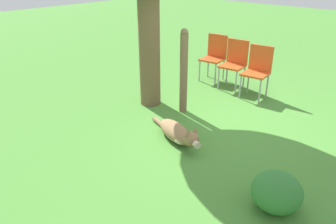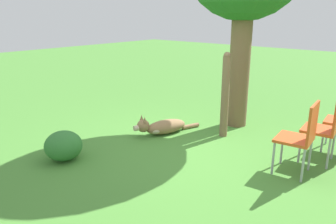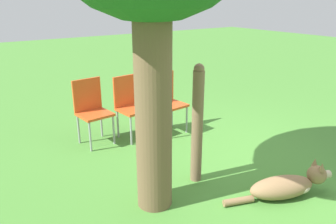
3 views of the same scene
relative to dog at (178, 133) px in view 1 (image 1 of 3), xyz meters
name	(u,v)px [view 1 (image 1 of 3)]	position (x,y,z in m)	size (l,w,h in m)	color
ground_plane	(205,121)	(0.78, 0.10, -0.13)	(30.00, 30.00, 0.00)	#478433
dog	(178,133)	(0.00, 0.00, 0.00)	(0.54, 1.23, 0.38)	olive
fence_post	(184,72)	(0.84, 0.61, 0.58)	(0.13, 0.13, 1.40)	brown
red_chair_0	(258,68)	(2.28, 0.04, 0.42)	(0.46, 0.48, 0.95)	#D14C1E
red_chair_1	(235,61)	(2.42, 0.62, 0.42)	(0.46, 0.48, 0.95)	#D14C1E
red_chair_2	(214,54)	(2.55, 1.19, 0.42)	(0.46, 0.48, 0.95)	#D14C1E
low_shrub	(277,192)	(-0.38, -1.66, 0.08)	(0.52, 0.52, 0.42)	#337533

